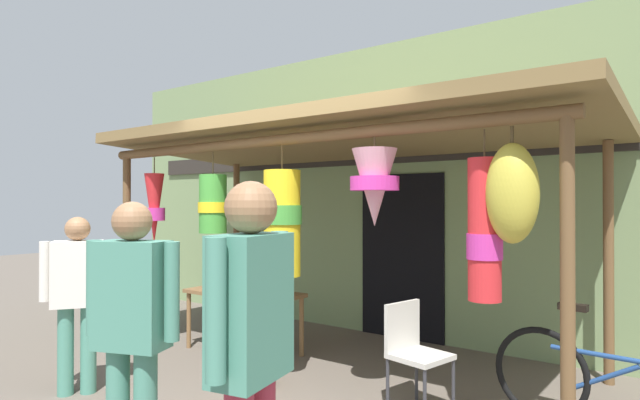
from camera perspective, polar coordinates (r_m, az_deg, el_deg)
ground_plane at (r=4.68m, az=-4.67°, el=-20.87°), size 30.00×30.00×0.00m
shop_facade at (r=6.49m, az=10.03°, el=1.19°), size 10.11×0.29×3.64m
market_stall_canopy at (r=5.21m, az=1.60°, el=4.96°), size 5.27×2.29×2.46m
display_table at (r=5.89m, az=-8.40°, el=-10.60°), size 1.33×0.61×0.67m
flower_heap_on_table at (r=5.87m, az=-7.78°, el=-9.13°), size 0.77×0.54×0.15m
folding_chair at (r=4.34m, az=10.14°, el=-15.54°), size 0.48×0.48×0.84m
wicker_basket_by_table at (r=4.92m, az=-7.26°, el=-18.72°), size 0.36×0.36×0.18m
parked_bicycle at (r=4.40m, az=29.78°, el=-17.37°), size 1.75×0.44×0.92m
vendor_in_orange at (r=4.99m, az=-25.13°, el=-8.97°), size 0.41×0.50×1.52m
customer_foreground at (r=2.39m, az=-7.62°, el=-15.00°), size 0.29×0.58×1.74m
shopper_by_bananas at (r=3.20m, az=-19.98°, el=-12.34°), size 0.56×0.35×1.65m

